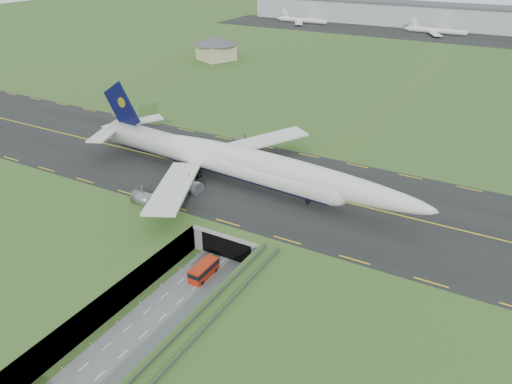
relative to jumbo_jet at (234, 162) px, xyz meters
The scene contains 10 objects.
ground 33.59m from the jumbo_jet, 69.33° to the right, with size 900.00×900.00×0.00m, color #2E5723.
airfield_deck 32.69m from the jumbo_jet, 69.33° to the right, with size 800.00×800.00×6.00m, color gray.
trench_road 40.31m from the jumbo_jet, 73.25° to the right, with size 12.00×75.00×0.20m, color slate.
taxiway 12.87m from the jumbo_jet, 17.32° to the left, with size 800.00×44.00×0.18m, color black.
tunnel_portal 18.85m from the jumbo_jet, 48.99° to the right, with size 17.00×22.30×6.00m.
guideway 53.80m from the jumbo_jet, 65.52° to the right, with size 3.00×53.00×7.05m.
jumbo_jet is the anchor object (origin of this frame).
shuttle_tram 32.43m from the jumbo_jet, 69.85° to the right, with size 2.78×7.12×2.91m.
service_building 140.28m from the jumbo_jet, 125.24° to the left, with size 28.48×28.48×11.77m.
cargo_terminal 270.12m from the jumbo_jet, 87.68° to the left, with size 320.00×67.00×15.60m.
Camera 1 is at (47.90, -64.42, 59.77)m, focal length 35.00 mm.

